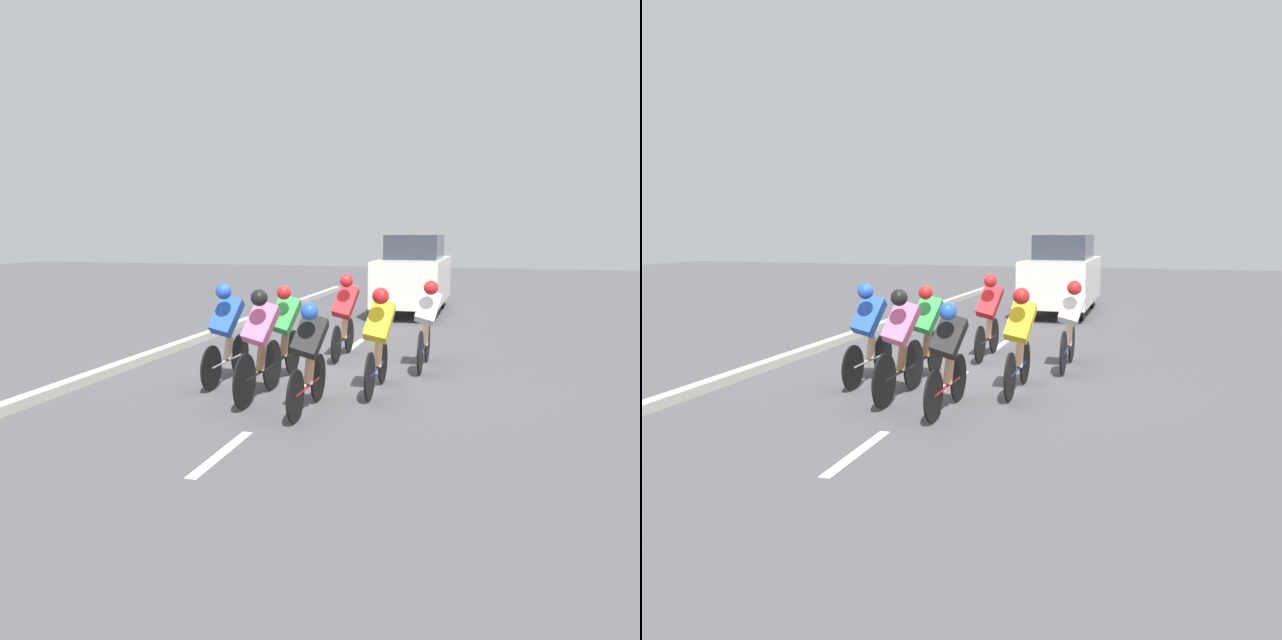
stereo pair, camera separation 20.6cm
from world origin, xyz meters
TOP-DOWN VIEW (x-y plane):
  - ground_plane at (0.00, 0.00)m, footprint 60.00×60.00m
  - lane_stripe_near at (0.00, 3.66)m, footprint 0.12×1.40m
  - lane_stripe_mid at (0.00, 0.46)m, footprint 0.12×1.40m
  - lane_stripe_far at (0.00, -2.74)m, footprint 0.12×1.40m
  - curb at (3.20, 0.46)m, footprint 0.20×28.99m
  - cyclist_red at (-0.10, -1.35)m, footprint 0.44×1.65m
  - cyclist_yellow at (-1.11, 0.85)m, footprint 0.42×1.69m
  - cyclist_blue at (1.16, 0.92)m, footprint 0.44×1.70m
  - cyclist_green at (0.37, 0.59)m, footprint 0.45×1.66m
  - cyclist_white at (-1.59, -0.91)m, footprint 0.44×1.75m
  - cyclist_pink at (0.34, 1.65)m, footprint 0.45×1.75m
  - cyclist_black at (-0.45, 2.05)m, footprint 0.44×1.64m
  - support_car at (-0.48, -8.08)m, footprint 1.70×4.48m

SIDE VIEW (x-z plane):
  - ground_plane at x=0.00m, z-range 0.00..0.00m
  - lane_stripe_near at x=0.00m, z-range 0.00..0.01m
  - lane_stripe_mid at x=0.00m, z-range 0.00..0.01m
  - lane_stripe_far at x=0.00m, z-range 0.00..0.01m
  - curb at x=3.20m, z-range 0.00..0.14m
  - cyclist_black at x=-0.45m, z-range 0.04..1.47m
  - cyclist_green at x=0.37m, z-range 0.03..1.51m
  - cyclist_white at x=-1.59m, z-range 0.04..1.52m
  - cyclist_pink at x=0.34m, z-range 0.03..1.56m
  - cyclist_yellow at x=-1.11m, z-range 0.05..1.56m
  - cyclist_blue at x=1.16m, z-range 0.05..1.58m
  - cyclist_red at x=-0.10m, z-range 0.05..1.58m
  - support_car at x=-0.48m, z-range 0.00..2.16m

